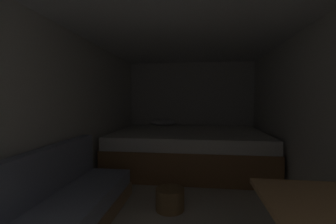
# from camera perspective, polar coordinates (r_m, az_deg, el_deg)

# --- Properties ---
(ground_plane) EXTENTS (7.25, 7.25, 0.00)m
(ground_plane) POSITION_cam_1_polar(r_m,az_deg,el_deg) (2.62, 3.77, -23.92)
(ground_plane) COLOR beige
(wall_back) EXTENTS (2.75, 0.05, 1.99)m
(wall_back) POSITION_cam_1_polar(r_m,az_deg,el_deg) (4.98, 5.66, 0.83)
(wall_back) COLOR silver
(wall_back) RESTS_ON ground
(wall_left) EXTENTS (0.05, 5.25, 1.99)m
(wall_left) POSITION_cam_1_polar(r_m,az_deg,el_deg) (2.77, -25.29, -1.22)
(wall_left) COLOR silver
(wall_left) RESTS_ON ground
(wall_right) EXTENTS (0.05, 5.25, 1.99)m
(wall_right) POSITION_cam_1_polar(r_m,az_deg,el_deg) (2.63, 34.69, -1.69)
(wall_right) COLOR silver
(wall_right) RESTS_ON ground
(ceiling_slab) EXTENTS (2.75, 5.25, 0.05)m
(ceiling_slab) POSITION_cam_1_polar(r_m,az_deg,el_deg) (2.47, 3.94, 22.57)
(ceiling_slab) COLOR white
(ceiling_slab) RESTS_ON wall_left
(bed) EXTENTS (2.53, 1.86, 0.80)m
(bed) POSITION_cam_1_polar(r_m,az_deg,el_deg) (4.07, 5.14, -9.17)
(bed) COLOR olive
(bed) RESTS_ON ground
(wicker_basket) EXTENTS (0.31, 0.31, 0.23)m
(wicker_basket) POSITION_cam_1_polar(r_m,az_deg,el_deg) (2.63, 0.49, -20.98)
(wicker_basket) COLOR olive
(wicker_basket) RESTS_ON ground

